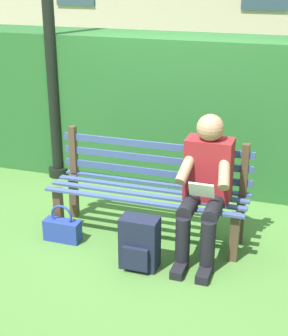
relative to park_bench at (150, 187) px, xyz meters
The scene contains 6 objects.
ground 0.45m from the park_bench, 90.00° to the left, with size 60.00×60.00×0.00m, color #477533.
park_bench is the anchor object (origin of this frame).
person_seated 0.57m from the park_bench, 161.58° to the left, with size 0.44×0.73×1.17m.
hedge_backdrop 1.44m from the park_bench, 108.94° to the right, with size 5.81×0.77×1.66m.
backpack 0.62m from the park_bench, 99.31° to the left, with size 0.30×0.25×0.43m.
handbag 0.85m from the park_bench, 28.63° to the left, with size 0.32×0.13×0.34m.
Camera 1 is at (-1.24, 3.86, 2.26)m, focal length 54.94 mm.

